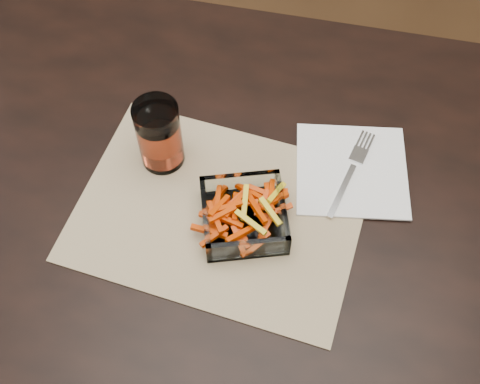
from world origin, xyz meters
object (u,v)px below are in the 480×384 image
dining_table (277,234)px  glass_bowl (244,217)px  tumbler (159,137)px  fork (351,170)px

dining_table → glass_bowl: glass_bowl is taller
dining_table → glass_bowl: size_ratio=9.88×
tumbler → fork: bearing=6.8°
tumbler → dining_table: bearing=-14.9°
tumbler → fork: 0.32m
dining_table → fork: (0.10, 0.09, 0.10)m
glass_bowl → fork: size_ratio=0.87×
glass_bowl → tumbler: size_ratio=1.26×
glass_bowl → tumbler: tumbler is taller
dining_table → glass_bowl: bearing=-143.5°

